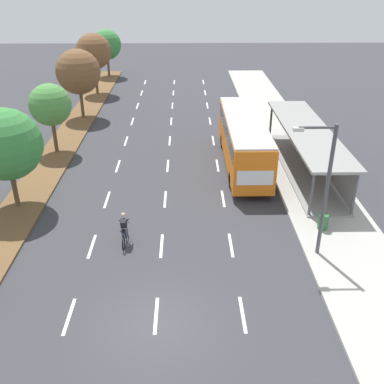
{
  "coord_description": "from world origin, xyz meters",
  "views": [
    {
      "loc": [
        1.21,
        -13.11,
        12.6
      ],
      "look_at": [
        1.6,
        9.05,
        1.2
      ],
      "focal_mm": 41.47,
      "sensor_mm": 36.0,
      "label": 1
    }
  ],
  "objects": [
    {
      "name": "ground_plane",
      "position": [
        0.0,
        0.0,
        0.0
      ],
      "size": [
        140.0,
        140.0,
        0.0
      ],
      "primitive_type": "plane",
      "color": "#38383D"
    },
    {
      "name": "median_strip",
      "position": [
        -8.3,
        20.0,
        0.06
      ],
      "size": [
        2.6,
        52.0,
        0.12
      ],
      "primitive_type": "cube",
      "color": "brown",
      "rests_on": "ground"
    },
    {
      "name": "sidewalk_right",
      "position": [
        9.25,
        20.0,
        0.07
      ],
      "size": [
        4.5,
        52.0,
        0.15
      ],
      "primitive_type": "cube",
      "color": "#ADAAA3",
      "rests_on": "ground"
    },
    {
      "name": "lane_divider_left",
      "position": [
        -3.5,
        17.93,
        0.0
      ],
      "size": [
        0.14,
        46.85,
        0.01
      ],
      "color": "white",
      "rests_on": "ground"
    },
    {
      "name": "lane_divider_center",
      "position": [
        0.0,
        17.93,
        0.0
      ],
      "size": [
        0.14,
        46.85,
        0.01
      ],
      "color": "white",
      "rests_on": "ground"
    },
    {
      "name": "lane_divider_right",
      "position": [
        3.5,
        17.93,
        0.0
      ],
      "size": [
        0.14,
        46.85,
        0.01
      ],
      "color": "white",
      "rests_on": "ground"
    },
    {
      "name": "bus_shelter",
      "position": [
        9.53,
        14.36,
        1.86
      ],
      "size": [
        2.9,
        13.46,
        2.86
      ],
      "color": "gray",
      "rests_on": "sidewalk_right"
    },
    {
      "name": "bus",
      "position": [
        5.25,
        15.5,
        2.07
      ],
      "size": [
        2.54,
        11.29,
        3.37
      ],
      "color": "orange",
      "rests_on": "ground"
    },
    {
      "name": "cyclist",
      "position": [
        -1.86,
        5.76,
        0.79
      ],
      "size": [
        0.46,
        1.82,
        1.71
      ],
      "color": "black",
      "rests_on": "ground"
    },
    {
      "name": "median_tree_second",
      "position": [
        -8.52,
        9.63,
        3.9
      ],
      "size": [
        3.96,
        3.96,
        5.77
      ],
      "color": "brown",
      "rests_on": "median_strip"
    },
    {
      "name": "median_tree_third",
      "position": [
        -8.4,
        18.07,
        3.65
      ],
      "size": [
        3.02,
        3.02,
        5.05
      ],
      "color": "brown",
      "rests_on": "median_strip"
    },
    {
      "name": "median_tree_fourth",
      "position": [
        -8.12,
        26.51,
        4.19
      ],
      "size": [
        3.9,
        3.9,
        6.03
      ],
      "color": "brown",
      "rests_on": "median_strip"
    },
    {
      "name": "median_tree_fifth",
      "position": [
        -8.26,
        34.95,
        4.51
      ],
      "size": [
        3.69,
        3.69,
        6.25
      ],
      "color": "brown",
      "rests_on": "median_strip"
    },
    {
      "name": "median_tree_farthest",
      "position": [
        -8.26,
        43.4,
        3.88
      ],
      "size": [
        3.56,
        3.56,
        5.55
      ],
      "color": "brown",
      "rests_on": "median_strip"
    },
    {
      "name": "streetlight",
      "position": [
        7.42,
        4.59,
        3.89
      ],
      "size": [
        1.91,
        0.24,
        6.5
      ],
      "color": "#4C4C51",
      "rests_on": "sidewalk_right"
    },
    {
      "name": "trash_bin",
      "position": [
        8.45,
        6.73,
        0.57
      ],
      "size": [
        0.52,
        0.52,
        0.85
      ],
      "primitive_type": "cylinder",
      "color": "#286B38",
      "rests_on": "sidewalk_right"
    }
  ]
}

